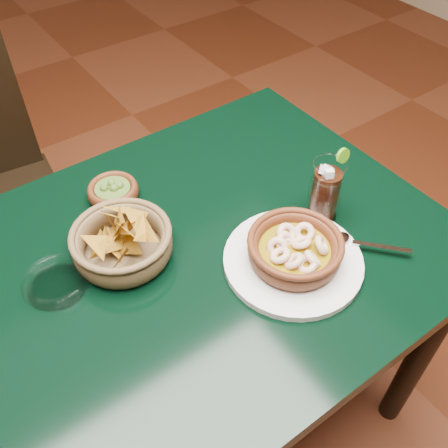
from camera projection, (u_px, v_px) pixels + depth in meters
ground at (183, 423)px, 1.52m from camera, size 7.00×7.00×0.00m
dining_table at (165, 298)px, 1.05m from camera, size 1.20×0.80×0.75m
shrimp_plate at (295, 252)px, 0.97m from camera, size 0.34×0.28×0.08m
chip_basket at (122, 242)px, 0.98m from camera, size 0.23×0.23×0.15m
guacamole_ramekin at (113, 191)px, 1.11m from camera, size 0.13×0.13×0.04m
cola_drink at (325, 191)px, 1.03m from camera, size 0.14×0.14×0.17m
glass_ashtray at (56, 282)px, 0.94m from camera, size 0.13×0.13×0.03m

